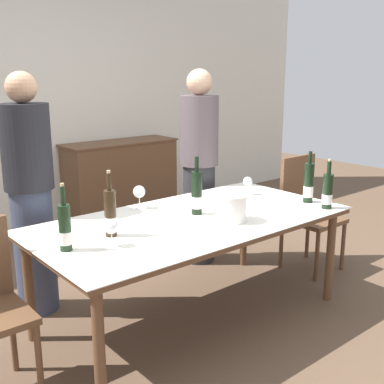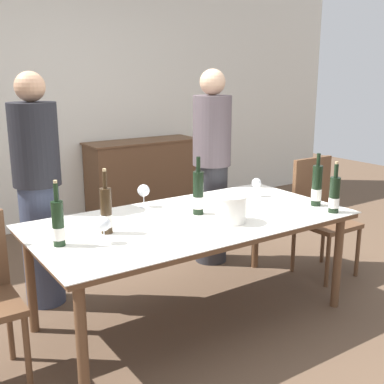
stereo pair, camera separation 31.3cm
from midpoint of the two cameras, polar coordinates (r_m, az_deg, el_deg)
name	(u,v)px [view 2 (the right image)]	position (r m, az deg, el deg)	size (l,w,h in m)	color
ground_plane	(192,317)	(3.46, 2.67, -14.69)	(12.00, 12.00, 0.00)	brown
back_wall	(55,97)	(5.36, -14.32, 10.81)	(8.00, 0.10, 2.80)	silver
sideboard_cabinet	(143,179)	(5.59, -4.22, 1.51)	(1.31, 0.46, 0.90)	brown
dining_table	(192,226)	(3.20, 2.81, -4.14)	(2.11, 1.07, 0.72)	brown
ice_bucket	(231,208)	(3.10, 7.53, -1.94)	(0.21, 0.21, 0.18)	white
wine_bottle_0	(317,187)	(3.60, 17.01, 0.56)	(0.07, 0.07, 0.38)	black
wine_bottle_1	(198,194)	(3.24, 3.51, -0.28)	(0.07, 0.07, 0.40)	black
wine_bottle_2	(334,195)	(3.47, 19.03, -0.42)	(0.07, 0.07, 0.35)	black
wine_bottle_3	(106,212)	(2.88, -7.09, -2.38)	(0.07, 0.07, 0.39)	#332314
wine_bottle_4	(58,224)	(2.71, -12.44, -3.80)	(0.07, 0.07, 0.37)	black
wine_glass_0	(144,191)	(3.42, -3.17, 0.09)	(0.09, 0.09, 0.16)	white
wine_glass_1	(104,225)	(2.72, -7.22, -3.93)	(0.08, 0.08, 0.15)	white
wine_glass_2	(256,184)	(3.76, 10.02, 0.95)	(0.07, 0.07, 0.14)	white
chair_right_end	(319,209)	(4.21, 16.92, -2.02)	(0.42, 0.42, 0.97)	brown
person_host	(38,192)	(3.50, -15.36, -0.07)	(0.33, 0.33, 1.67)	#383F56
person_guest_left	(212,168)	(4.18, 4.50, 2.83)	(0.33, 0.33, 1.69)	#2D2D33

